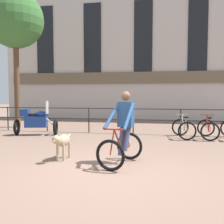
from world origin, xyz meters
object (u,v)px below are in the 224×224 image
Objects in this scene: parked_motorcycle at (36,121)px; parked_bicycle_mid_left at (208,129)px; cyclist_with_bike at (123,131)px; parked_bicycle_near_lamp at (184,128)px; dog at (62,141)px.

parked_bicycle_mid_left is (6.57, 0.36, -0.20)m from parked_motorcycle.
cyclist_with_bike is 1.42× the size of parked_bicycle_near_lamp.
parked_motorcycle is (-4.00, 3.55, -0.20)m from cyclist_with_bike.
parked_motorcycle is 1.54× the size of parked_bicycle_mid_left.
parked_bicycle_mid_left is (2.57, 3.91, -0.41)m from cyclist_with_bike.
parked_motorcycle reaches higher than parked_bicycle_near_lamp.
parked_motorcycle is at bearing 4.66° from parked_bicycle_mid_left.
parked_bicycle_near_lamp is 1.06× the size of parked_bicycle_mid_left.
parked_bicycle_mid_left is (4.09, 3.87, -0.11)m from dog.
parked_motorcycle is 1.45× the size of parked_bicycle_near_lamp.
parked_motorcycle is at bearing 153.34° from cyclist_with_bike.
dog is 5.05m from parked_bicycle_near_lamp.
cyclist_with_bike is at bearing 58.24° from parked_bicycle_mid_left.
cyclist_with_bike is 4.70m from parked_bicycle_mid_left.
cyclist_with_bike reaches higher than dog.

